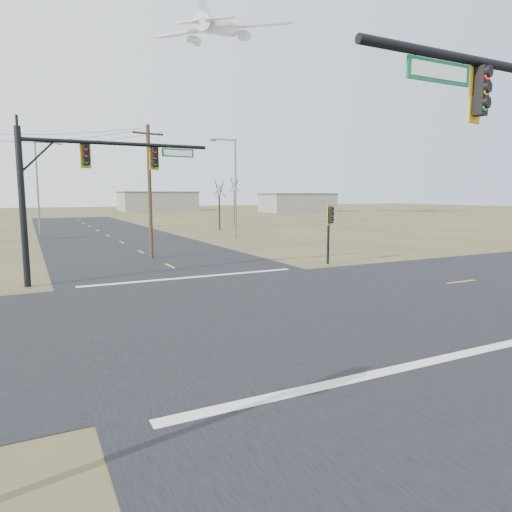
# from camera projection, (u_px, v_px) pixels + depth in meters

# --- Properties ---
(ground) EXTENTS (320.00, 320.00, 0.00)m
(ground) POSITION_uv_depth(u_px,v_px,m) (254.00, 308.00, 18.26)
(ground) COLOR brown
(ground) RESTS_ON ground
(road_ew) EXTENTS (160.00, 14.00, 0.02)m
(road_ew) POSITION_uv_depth(u_px,v_px,m) (254.00, 308.00, 18.26)
(road_ew) COLOR black
(road_ew) RESTS_ON ground
(road_ns) EXTENTS (14.00, 160.00, 0.02)m
(road_ns) POSITION_uv_depth(u_px,v_px,m) (254.00, 308.00, 18.26)
(road_ns) COLOR black
(road_ns) RESTS_ON ground
(stop_bar_near) EXTENTS (12.00, 0.40, 0.01)m
(stop_bar_near) POSITION_uv_depth(u_px,v_px,m) (385.00, 372.00, 11.62)
(stop_bar_near) COLOR silver
(stop_bar_near) RESTS_ON road_ns
(stop_bar_far) EXTENTS (12.00, 0.40, 0.01)m
(stop_bar_far) POSITION_uv_depth(u_px,v_px,m) (193.00, 277.00, 24.89)
(stop_bar_far) COLOR silver
(stop_bar_far) RESTS_ON road_ns
(mast_arm_far) EXTENTS (9.54, 0.52, 7.73)m
(mast_arm_far) POSITION_uv_depth(u_px,v_px,m) (83.00, 174.00, 23.00)
(mast_arm_far) COLOR black
(mast_arm_far) RESTS_ON ground
(pedestal_signal_ne) EXTENTS (0.67, 0.59, 3.91)m
(pedestal_signal_ne) POSITION_uv_depth(u_px,v_px,m) (330.00, 220.00, 29.34)
(pedestal_signal_ne) COLOR black
(pedestal_signal_ne) RESTS_ON ground
(utility_pole_near) EXTENTS (2.23, 0.59, 9.24)m
(utility_pole_near) POSITION_uv_depth(u_px,v_px,m) (150.00, 190.00, 31.62)
(utility_pole_near) COLOR #4E3A21
(utility_pole_near) RESTS_ON ground
(streetlight_a) EXTENTS (2.86, 0.33, 10.26)m
(streetlight_a) POSITION_uv_depth(u_px,v_px,m) (233.00, 182.00, 47.56)
(streetlight_a) COLOR slate
(streetlight_a) RESTS_ON ground
(streetlight_c) EXTENTS (2.89, 0.43, 10.33)m
(streetlight_c) POSITION_uv_depth(u_px,v_px,m) (40.00, 183.00, 49.93)
(streetlight_c) COLOR slate
(streetlight_c) RESTS_ON ground
(bare_tree_c) EXTENTS (2.88, 2.88, 6.73)m
(bare_tree_c) POSITION_uv_depth(u_px,v_px,m) (219.00, 188.00, 57.40)
(bare_tree_c) COLOR black
(bare_tree_c) RESTS_ON ground
(bare_tree_d) EXTENTS (3.39, 3.39, 7.39)m
(bare_tree_d) POSITION_uv_depth(u_px,v_px,m) (234.00, 184.00, 66.02)
(bare_tree_d) COLOR black
(bare_tree_d) RESTS_ON ground
(warehouse_mid) EXTENTS (20.00, 12.00, 5.00)m
(warehouse_mid) POSITION_uv_depth(u_px,v_px,m) (158.00, 202.00, 126.41)
(warehouse_mid) COLOR gray
(warehouse_mid) RESTS_ON ground
(warehouse_right) EXTENTS (18.00, 10.00, 4.50)m
(warehouse_right) POSITION_uv_depth(u_px,v_px,m) (298.00, 203.00, 117.71)
(warehouse_right) COLOR gray
(warehouse_right) RESTS_ON ground
(jet_airliner) EXTENTS (25.62, 25.65, 12.08)m
(jet_airliner) POSITION_uv_depth(u_px,v_px,m) (219.00, 26.00, 80.98)
(jet_airliner) COLOR white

